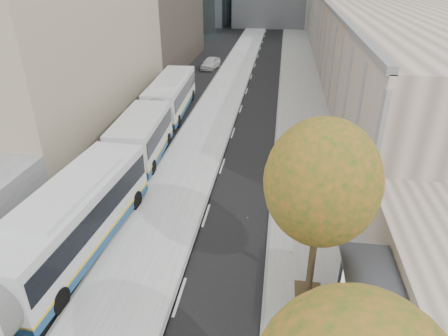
% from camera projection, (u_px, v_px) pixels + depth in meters
% --- Properties ---
extents(bus_platform, '(4.25, 150.00, 0.15)m').
position_uv_depth(bus_platform, '(216.00, 110.00, 36.93)').
color(bus_platform, '#A3A3A3').
rests_on(bus_platform, ground).
extents(sidewalk, '(4.75, 150.00, 0.08)m').
position_uv_depth(sidewalk, '(303.00, 115.00, 35.94)').
color(sidewalk, gray).
rests_on(sidewalk, ground).
extents(building_tan, '(18.00, 92.00, 8.00)m').
position_uv_depth(building_tan, '(378.00, 26.00, 58.20)').
color(building_tan, gray).
rests_on(building_tan, ground).
extents(bus_shelter, '(1.90, 4.40, 2.53)m').
position_uv_depth(bus_shelter, '(378.00, 294.00, 13.61)').
color(bus_shelter, '#383A3F').
rests_on(bus_shelter, sidewalk).
extents(tree_c, '(4.20, 4.20, 7.28)m').
position_uv_depth(tree_c, '(322.00, 183.00, 14.26)').
color(tree_c, black).
rests_on(tree_c, sidewalk).
extents(bus_near, '(4.00, 19.50, 3.23)m').
position_uv_depth(bus_near, '(11.00, 284.00, 14.65)').
color(bus_near, silver).
rests_on(bus_near, ground).
extents(bus_far, '(3.67, 18.69, 3.10)m').
position_uv_depth(bus_far, '(161.00, 109.00, 32.27)').
color(bus_far, silver).
rests_on(bus_far, ground).
extents(distant_car, '(2.28, 4.50, 1.47)m').
position_uv_depth(distant_car, '(211.00, 63.00, 51.49)').
color(distant_car, silver).
rests_on(distant_car, ground).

